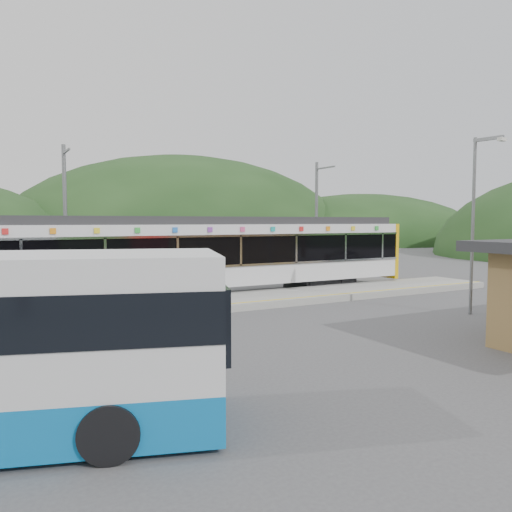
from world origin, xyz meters
TOP-DOWN VIEW (x-y plane):
  - ground at (0.00, 0.00)m, footprint 120.00×120.00m
  - hills at (6.19, 5.29)m, footprint 146.00×149.00m
  - platform at (0.00, 3.30)m, footprint 26.00×3.20m
  - yellow_line at (0.00, 2.00)m, footprint 26.00×0.10m
  - train at (-0.61, 6.00)m, footprint 20.44×3.01m
  - catenary_mast_west at (-7.00, 8.56)m, footprint 0.18×1.80m
  - catenary_mast_east at (7.00, 8.56)m, footprint 0.18×1.80m
  - lamp_post at (5.86, -3.13)m, footprint 0.37×1.17m

SIDE VIEW (x-z plane):
  - ground at x=0.00m, z-range 0.00..0.00m
  - hills at x=6.19m, z-range -13.00..13.00m
  - platform at x=0.00m, z-range 0.00..0.30m
  - yellow_line at x=0.00m, z-range 0.30..0.31m
  - train at x=-0.61m, z-range 0.19..3.93m
  - catenary_mast_west at x=-7.00m, z-range 0.15..7.15m
  - catenary_mast_east at x=7.00m, z-range 0.15..7.15m
  - lamp_post at x=5.86m, z-range 0.63..7.29m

